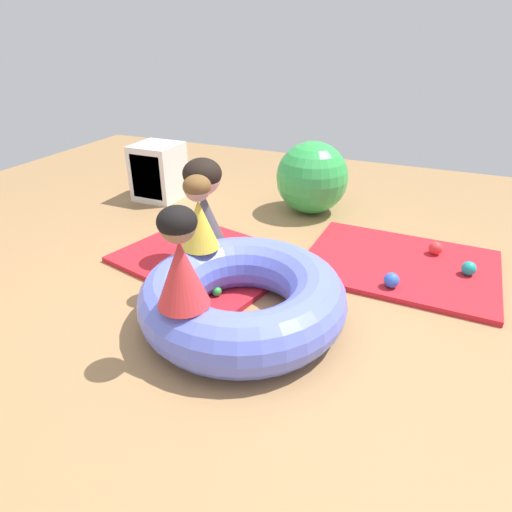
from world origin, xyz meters
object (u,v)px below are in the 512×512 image
object	(u,v)px
play_ball_yellow	(255,246)
play_ball_orange	(238,264)
exercise_ball_large	(312,178)
inflatable_cushion	(243,298)
play_ball_pink	(256,259)
child_in_red	(180,259)
storage_cube	(157,172)
child_in_yellow	(199,213)
play_ball_green	(217,291)
adult_seated	(204,211)
play_ball_green_second	(316,264)
play_ball_red	(436,248)
play_ball_teal	(469,268)
play_ball_blue	(391,280)

from	to	relation	value
play_ball_yellow	play_ball_orange	xyz separation A→B (m)	(0.00, -0.32, -0.00)
exercise_ball_large	inflatable_cushion	bearing A→B (deg)	-85.19
play_ball_yellow	inflatable_cushion	bearing A→B (deg)	-71.43
inflatable_cushion	play_ball_pink	bearing A→B (deg)	106.54
inflatable_cushion	child_in_red	bearing A→B (deg)	-108.60
play_ball_pink	play_ball_orange	bearing A→B (deg)	-122.64
exercise_ball_large	storage_cube	xyz separation A→B (m)	(-1.56, -0.27, -0.06)
child_in_yellow	play_ball_green	xyz separation A→B (m)	(0.13, -0.05, -0.51)
inflatable_cushion	play_ball_yellow	bearing A→B (deg)	108.57
play_ball_pink	exercise_ball_large	bearing A→B (deg)	88.57
adult_seated	play_ball_yellow	xyz separation A→B (m)	(0.30, 0.24, -0.33)
play_ball_green_second	play_ball_red	bearing A→B (deg)	36.74
play_ball_red	exercise_ball_large	distance (m)	1.33
play_ball_green	play_ball_teal	distance (m)	1.78
play_ball_teal	play_ball_green_second	bearing A→B (deg)	-161.59
adult_seated	play_ball_blue	world-z (taller)	adult_seated
child_in_red	play_ball_orange	xyz separation A→B (m)	(-0.14, 0.92, -0.52)
inflatable_cushion	child_in_yellow	size ratio (longest dim) A/B	2.59
play_ball_teal	play_ball_orange	bearing A→B (deg)	-159.26
child_in_yellow	play_ball_blue	size ratio (longest dim) A/B	4.59
play_ball_red	child_in_yellow	bearing A→B (deg)	-140.90
storage_cube	play_ball_orange	bearing A→B (deg)	-37.79
exercise_ball_large	adult_seated	bearing A→B (deg)	-108.02
child_in_yellow	play_ball_orange	bearing A→B (deg)	129.79
play_ball_teal	play_ball_green_second	distance (m)	1.08
inflatable_cushion	exercise_ball_large	xyz separation A→B (m)	(-0.16, 1.90, 0.17)
exercise_ball_large	play_ball_green	bearing A→B (deg)	-93.11
play_ball_green	play_ball_green_second	xyz separation A→B (m)	(0.49, 0.61, 0.00)
play_ball_red	play_ball_pink	bearing A→B (deg)	-150.19
play_ball_orange	play_ball_teal	xyz separation A→B (m)	(1.53, 0.58, 0.01)
play_ball_pink	child_in_yellow	bearing A→B (deg)	-113.51
play_ball_teal	exercise_ball_large	size ratio (longest dim) A/B	0.15
inflatable_cushion	play_ball_green_second	world-z (taller)	inflatable_cushion
play_ball_pink	storage_cube	world-z (taller)	storage_cube
play_ball_green	storage_cube	world-z (taller)	storage_cube
play_ball_orange	play_ball_blue	bearing A→B (deg)	10.37
child_in_red	exercise_ball_large	distance (m)	2.33
inflatable_cushion	child_in_red	size ratio (longest dim) A/B	2.32
adult_seated	exercise_ball_large	bearing A→B (deg)	73.49
play_ball_pink	play_ball_teal	world-z (taller)	play_ball_teal
play_ball_green_second	inflatable_cushion	bearing A→B (deg)	-107.27
play_ball_orange	storage_cube	distance (m)	1.84
play_ball_blue	play_ball_green_second	size ratio (longest dim) A/B	1.53
child_in_red	exercise_ball_large	bearing A→B (deg)	134.30
inflatable_cushion	play_ball_orange	xyz separation A→B (m)	(-0.28, 0.51, -0.09)
child_in_red	play_ball_green	size ratio (longest dim) A/B	8.08
exercise_ball_large	play_ball_red	bearing A→B (deg)	-25.59
play_ball_teal	inflatable_cushion	bearing A→B (deg)	-138.97
play_ball_pink	play_ball_green_second	distance (m)	0.44
child_in_yellow	child_in_red	distance (m)	0.66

